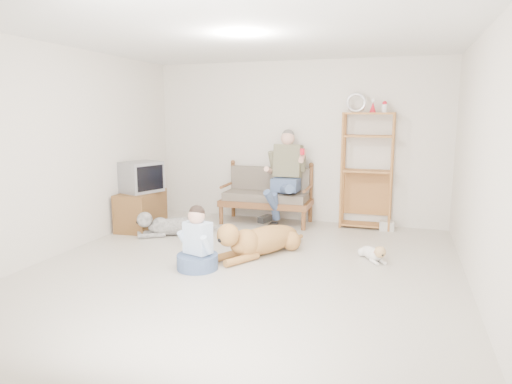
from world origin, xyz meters
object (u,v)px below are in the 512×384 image
(loveseat, at_px, (267,194))
(golden_retriever, at_px, (258,240))
(etagere, at_px, (367,170))
(tv_stand, at_px, (141,210))

(loveseat, xyz_separation_m, golden_retriever, (0.41, -1.81, -0.28))
(etagere, bearing_deg, loveseat, -175.69)
(tv_stand, height_order, golden_retriever, tv_stand)
(loveseat, bearing_deg, tv_stand, -150.92)
(etagere, bearing_deg, golden_retriever, -121.99)
(loveseat, bearing_deg, etagere, 3.37)
(tv_stand, bearing_deg, etagere, 14.44)
(golden_retriever, bearing_deg, loveseat, 133.02)
(tv_stand, xyz_separation_m, golden_retriever, (2.22, -0.76, -0.10))
(etagere, xyz_separation_m, tv_stand, (-3.43, -1.17, -0.65))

